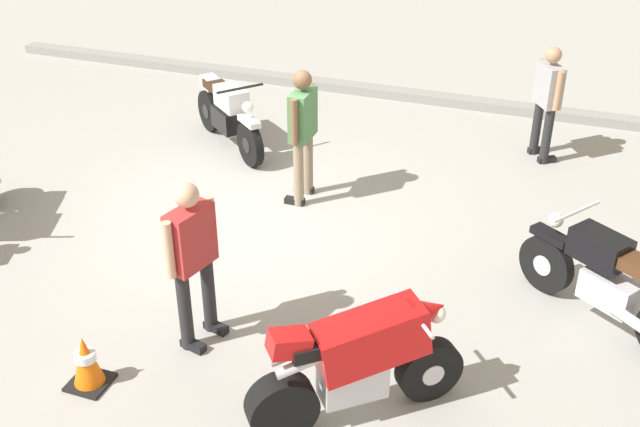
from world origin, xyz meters
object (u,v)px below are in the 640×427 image
object	(u,v)px
motorcycle_silver_cruiser	(228,114)
person_in_green_shirt	(303,127)
person_in_red_shirt	(192,254)
person_in_gray_shirt	(547,97)
motorcycle_red_sportbike	(360,360)
motorcycle_black_cruiser	(608,281)
traffic_cone	(86,361)

from	to	relation	value
motorcycle_silver_cruiser	person_in_green_shirt	bearing A→B (deg)	4.26
motorcycle_silver_cruiser	person_in_red_shirt	xyz separation A→B (m)	(1.70, -4.19, 0.46)
person_in_red_shirt	person_in_gray_shirt	bearing A→B (deg)	77.07
person_in_green_shirt	motorcycle_red_sportbike	bearing A→B (deg)	117.61
motorcycle_red_sportbike	person_in_green_shirt	xyz separation A→B (m)	(-1.85, 3.49, 0.42)
motorcycle_black_cruiser	person_in_red_shirt	distance (m)	4.04
motorcycle_silver_cruiser	person_in_gray_shirt	bearing A→B (deg)	54.46
motorcycle_black_cruiser	person_in_gray_shirt	size ratio (longest dim) A/B	1.08
person_in_red_shirt	traffic_cone	world-z (taller)	person_in_red_shirt
motorcycle_silver_cruiser	person_in_red_shirt	distance (m)	4.54
motorcycle_silver_cruiser	traffic_cone	world-z (taller)	motorcycle_silver_cruiser
motorcycle_black_cruiser	person_in_red_shirt	bearing A→B (deg)	58.01
motorcycle_silver_cruiser	person_in_red_shirt	bearing A→B (deg)	-28.21
motorcycle_red_sportbike	person_in_gray_shirt	world-z (taller)	person_in_gray_shirt
motorcycle_black_cruiser	traffic_cone	world-z (taller)	motorcycle_black_cruiser
person_in_green_shirt	person_in_red_shirt	world-z (taller)	person_in_green_shirt
motorcycle_red_sportbike	person_in_gray_shirt	distance (m)	5.89
motorcycle_red_sportbike	person_in_green_shirt	bearing A→B (deg)	78.07
motorcycle_black_cruiser	motorcycle_silver_cruiser	bearing A→B (deg)	9.03
person_in_green_shirt	traffic_cone	xyz separation A→B (m)	(-0.57, -3.96, -0.75)
motorcycle_silver_cruiser	traffic_cone	bearing A→B (deg)	-38.57
motorcycle_red_sportbike	person_in_green_shirt	distance (m)	3.97
motorcycle_black_cruiser	traffic_cone	xyz separation A→B (m)	(-4.33, -2.51, -0.26)
motorcycle_black_cruiser	traffic_cone	size ratio (longest dim) A/B	3.36
person_in_gray_shirt	traffic_cone	size ratio (longest dim) A/B	3.12
traffic_cone	motorcycle_red_sportbike	bearing A→B (deg)	11.07
motorcycle_red_sportbike	person_in_gray_shirt	size ratio (longest dim) A/B	0.98
motorcycle_black_cruiser	person_in_green_shirt	xyz separation A→B (m)	(-3.76, 1.45, 0.49)
motorcycle_black_cruiser	person_in_gray_shirt	distance (m)	3.92
motorcycle_red_sportbike	person_in_red_shirt	xyz separation A→B (m)	(-1.78, 0.46, 0.39)
person_in_red_shirt	traffic_cone	xyz separation A→B (m)	(-0.64, -0.94, -0.72)
person_in_gray_shirt	person_in_green_shirt	size ratio (longest dim) A/B	0.94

